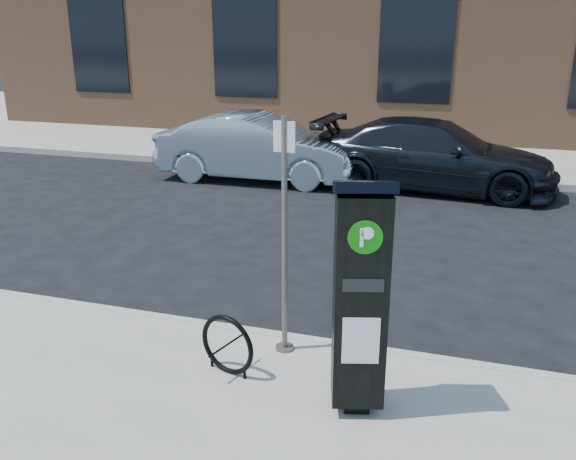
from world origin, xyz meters
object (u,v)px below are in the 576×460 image
at_px(parking_kiosk, 360,296).
at_px(sign_pole, 284,240).
at_px(car_silver, 258,148).
at_px(bike_rack, 227,345).
at_px(car_dark, 434,155).

height_order(parking_kiosk, sign_pole, sign_pole).
relative_size(sign_pole, car_silver, 0.53).
xyz_separation_m(sign_pole, car_silver, (-2.95, 7.33, -0.60)).
height_order(sign_pole, bike_rack, sign_pole).
bearing_deg(bike_rack, sign_pole, 72.70).
distance_m(parking_kiosk, car_silver, 8.99).
distance_m(bike_rack, car_silver, 8.33).
height_order(bike_rack, car_silver, car_silver).
height_order(car_silver, car_dark, car_silver).
height_order(sign_pole, car_silver, sign_pole).
bearing_deg(parking_kiosk, bike_rack, 155.64).
bearing_deg(car_dark, car_silver, 99.76).
bearing_deg(sign_pole, car_dark, 86.67).
relative_size(sign_pole, car_dark, 0.48).
distance_m(parking_kiosk, bike_rack, 1.51).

